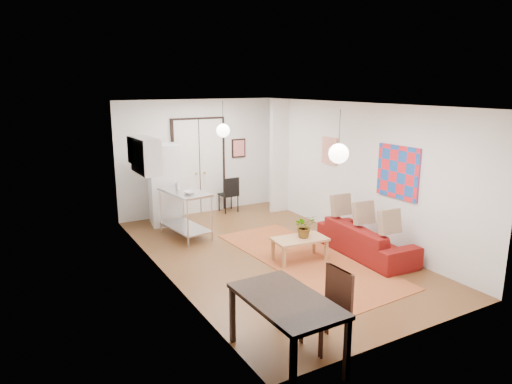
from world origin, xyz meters
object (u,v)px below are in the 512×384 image
sofa (366,240)px  dining_chair_far (321,301)px  dining_chair_near (319,299)px  black_side_chair (227,191)px  kitchen_counter (185,206)px  dining_table (286,305)px  coffee_table (300,241)px  fridge (164,185)px

sofa → dining_chair_far: 3.38m
dining_chair_near → black_side_chair: 6.48m
kitchen_counter → dining_table: size_ratio=0.95×
dining_table → dining_chair_near: bearing=13.8°
kitchen_counter → dining_chair_far: bearing=-98.3°
coffee_table → dining_chair_far: 2.82m
fridge → dining_table: bearing=-87.1°
dining_chair_near → black_side_chair: bearing=163.6°
kitchen_counter → dining_chair_near: 4.82m
dining_chair_near → dining_table: bearing=-77.2°
coffee_table → dining_table: 3.24m
coffee_table → black_side_chair: 3.86m
fridge → dining_chair_near: size_ratio=1.91×
sofa → coffee_table: size_ratio=2.03×
dining_chair_far → black_side_chair: bearing=163.7°
coffee_table → kitchen_counter: (-1.35, 2.42, 0.29)m
sofa → black_side_chair: (-0.95, 4.23, 0.23)m
fridge → dining_chair_far: fridge is taller
kitchen_counter → black_side_chair: size_ratio=1.51×
coffee_table → black_side_chair: black_side_chair is taller
kitchen_counter → sofa: bearing=-54.8°
dining_chair_far → dining_table: bearing=-81.4°
black_side_chair → dining_chair_near: bearing=72.8°
sofa → dining_chair_near: (-2.67, -2.01, 0.27)m
dining_table → dining_chair_far: dining_chair_far is taller
kitchen_counter → dining_chair_near: size_ratio=1.41×
coffee_table → dining_chair_far: size_ratio=1.06×
kitchen_counter → black_side_chair: 2.21m
sofa → kitchen_counter: size_ratio=1.53×
fridge → dining_chair_near: bearing=-81.5°
dining_chair_far → black_side_chair: dining_chair_far is taller
dining_table → kitchen_counter: bearing=82.8°
dining_table → fridge: bearing=84.9°
sofa → black_side_chair: black_side_chair is taller
dining_chair_near → kitchen_counter: bearing=178.7°
sofa → dining_table: (-3.27, -2.16, 0.40)m
coffee_table → fridge: 3.85m
sofa → coffee_table: sofa is taller
sofa → dining_chair_far: (-2.67, -2.06, 0.27)m
sofa → fridge: (-2.73, 3.92, 0.64)m
sofa → coffee_table: bearing=76.2°
dining_table → dining_chair_near: dining_chair_near is taller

